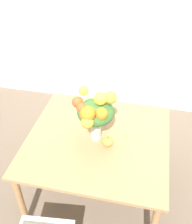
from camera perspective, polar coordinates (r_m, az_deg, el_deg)
The scene contains 6 objects.
ground_plane at distance 2.92m, azimuth 0.33°, elevation -16.09°, with size 12.00×12.00×0.00m, color brown.
wall_back at distance 3.45m, azimuth 6.53°, elevation 20.80°, with size 8.00×0.06×2.70m.
dining_table at distance 2.42m, azimuth 0.39°, elevation -7.08°, with size 1.26×1.19×0.73m.
flower_vase at distance 2.16m, azimuth -0.23°, elevation -0.06°, with size 0.37×0.39×0.50m.
pumpkin at distance 2.28m, azimuth 2.59°, elevation -6.39°, with size 0.10×0.10×0.09m.
dining_chair_near_window at distance 3.26m, azimuth 7.46°, elevation 2.03°, with size 0.47×0.47×0.87m.
Camera 1 is at (0.35, -1.66, 2.38)m, focal length 42.00 mm.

